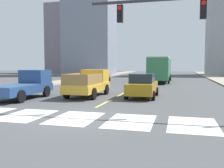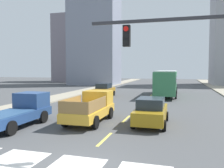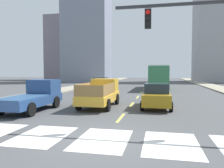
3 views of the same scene
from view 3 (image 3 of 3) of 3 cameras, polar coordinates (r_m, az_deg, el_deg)
ground_plane at (r=8.57m, az=-2.34°, el=-14.01°), size 160.00×160.00×0.00m
sidewalk_left at (r=28.97m, az=-14.10°, el=-1.72°), size 3.04×110.00×0.15m
crosswalk_stripe_2 at (r=9.46m, az=-17.36°, el=-12.46°), size 1.91×2.90×0.01m
crosswalk_stripe_3 at (r=8.57m, az=-2.34°, el=-13.99°), size 1.91×2.90×0.01m
crosswalk_stripe_4 at (r=8.34m, az=14.91°, el=-14.59°), size 1.91×2.90×0.01m
lane_dash_0 at (r=12.36m, az=2.28°, el=-8.60°), size 0.16×2.40×0.01m
lane_dash_1 at (r=17.24m, az=5.07°, el=-5.22°), size 0.16×2.40×0.01m
lane_dash_2 at (r=22.17m, az=6.62°, el=-3.33°), size 0.16×2.40×0.01m
lane_dash_3 at (r=27.12m, az=7.60°, el=-2.13°), size 0.16×2.40×0.01m
lane_dash_4 at (r=32.09m, az=8.27°, el=-1.30°), size 0.16×2.40×0.01m
lane_dash_5 at (r=37.07m, az=8.76°, el=-0.70°), size 0.16×2.40×0.01m
lane_dash_6 at (r=42.05m, az=9.14°, el=-0.23°), size 0.16×2.40×0.01m
lane_dash_7 at (r=47.04m, az=9.44°, el=0.13°), size 0.16×2.40×0.01m
pickup_stakebed at (r=16.28m, az=-2.83°, el=-2.40°), size 2.18×5.20×1.96m
pickup_dark at (r=15.54m, az=-19.13°, el=-2.91°), size 2.18×5.20×1.96m
city_bus at (r=32.38m, az=11.87°, el=2.16°), size 2.72×10.80×3.32m
sedan_near_left at (r=15.75m, az=11.39°, el=-2.94°), size 2.02×4.40×1.72m
sedan_far at (r=30.52m, az=-2.73°, el=0.11°), size 2.02×4.40×1.72m
tower_tall_centre at (r=55.61m, az=-6.47°, el=17.96°), size 10.51×7.73×33.33m
block_mid_left at (r=67.78m, az=-11.17°, el=8.94°), size 11.95×7.48×18.62m
block_low_left at (r=60.01m, az=23.90°, el=12.52°), size 7.06×9.89×24.94m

